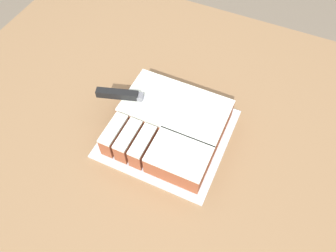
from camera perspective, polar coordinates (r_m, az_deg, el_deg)
The scene contains 5 objects.
ground_plane at distance 1.84m, azimuth -0.63°, elevation -15.82°, with size 8.00×8.00×0.00m, color #7F705B.
countertop at distance 1.39m, azimuth -0.81°, elevation -9.67°, with size 1.40×1.10×0.95m.
cake_board at distance 0.94m, azimuth -0.00°, elevation -1.28°, with size 0.34×0.32×0.01m.
cake at distance 0.91m, azimuth 0.35°, elevation 0.10°, with size 0.29×0.28×0.07m.
knife at distance 0.92m, azimuth -6.47°, elevation 5.25°, with size 0.35×0.13×0.02m.
Camera 1 is at (0.26, -0.52, 1.75)m, focal length 35.00 mm.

